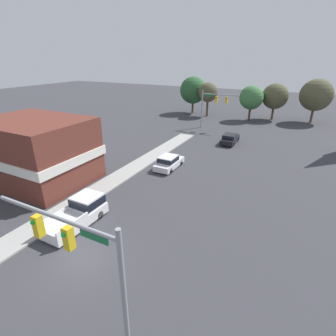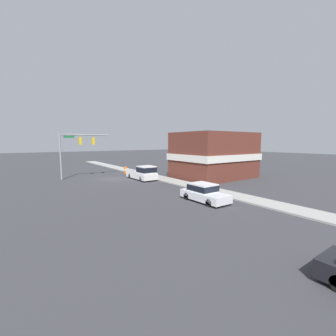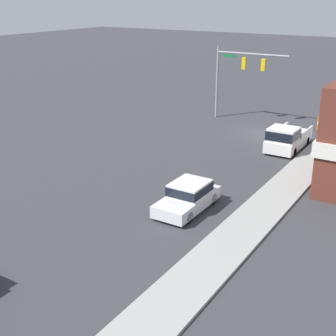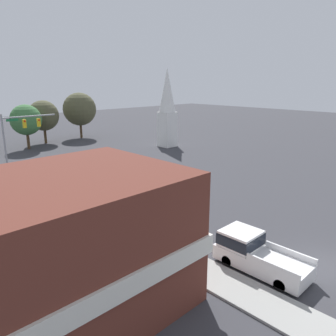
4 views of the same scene
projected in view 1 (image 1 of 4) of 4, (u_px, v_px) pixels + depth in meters
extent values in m
plane|color=#38383D|center=(84.00, 260.00, 17.13)|extent=(200.00, 200.00, 0.00)
cube|color=#9E9E99|center=(27.00, 234.00, 19.51)|extent=(2.40, 60.00, 0.14)
cylinder|color=gray|center=(124.00, 298.00, 10.49)|extent=(0.22, 0.22, 6.70)
cylinder|color=gray|center=(53.00, 216.00, 10.79)|extent=(6.77, 0.18, 0.18)
cube|color=gold|center=(69.00, 238.00, 10.83)|extent=(0.36, 0.36, 1.05)
sphere|color=green|center=(64.00, 235.00, 10.54)|extent=(0.22, 0.22, 0.22)
cube|color=gold|center=(38.00, 226.00, 11.61)|extent=(0.36, 0.36, 1.05)
sphere|color=green|center=(33.00, 222.00, 11.32)|extent=(0.22, 0.22, 0.22)
cube|color=#196B38|center=(94.00, 237.00, 9.99)|extent=(1.40, 0.04, 0.30)
cylinder|color=gray|center=(202.00, 110.00, 47.54)|extent=(0.22, 0.22, 6.65)
cylinder|color=gray|center=(221.00, 95.00, 45.03)|extent=(6.61, 0.18, 0.18)
cube|color=gold|center=(216.00, 99.00, 45.67)|extent=(0.36, 0.36, 1.05)
sphere|color=red|center=(216.00, 98.00, 45.38)|extent=(0.22, 0.22, 0.22)
cube|color=gold|center=(226.00, 100.00, 44.91)|extent=(0.36, 0.36, 1.05)
sphere|color=red|center=(226.00, 99.00, 44.62)|extent=(0.22, 0.22, 0.22)
cube|color=#196B38|center=(209.00, 96.00, 46.03)|extent=(1.40, 0.04, 0.30)
cylinder|color=black|center=(168.00, 160.00, 32.61)|extent=(0.22, 0.66, 0.66)
cylinder|color=black|center=(181.00, 162.00, 31.88)|extent=(0.22, 0.66, 0.66)
cylinder|color=black|center=(157.00, 168.00, 30.34)|extent=(0.22, 0.66, 0.66)
cylinder|color=black|center=(170.00, 171.00, 29.61)|extent=(0.22, 0.66, 0.66)
cube|color=silver|center=(169.00, 164.00, 31.04)|extent=(1.95, 4.49, 0.67)
cube|color=silver|center=(168.00, 159.00, 30.55)|extent=(1.79, 2.15, 0.71)
cube|color=black|center=(168.00, 159.00, 30.55)|extent=(1.81, 2.24, 0.49)
cylinder|color=black|center=(227.00, 138.00, 41.43)|extent=(0.22, 0.66, 0.66)
cylinder|color=black|center=(238.00, 139.00, 40.71)|extent=(0.22, 0.66, 0.66)
cylinder|color=black|center=(222.00, 143.00, 39.12)|extent=(0.22, 0.66, 0.66)
cylinder|color=black|center=(233.00, 144.00, 38.40)|extent=(0.22, 0.66, 0.66)
cube|color=black|center=(230.00, 140.00, 39.83)|extent=(1.92, 4.57, 0.72)
cube|color=black|center=(230.00, 136.00, 39.36)|extent=(1.76, 2.19, 0.55)
cube|color=black|center=(230.00, 136.00, 39.36)|extent=(1.78, 2.28, 0.39)
cylinder|color=black|center=(82.00, 209.00, 22.18)|extent=(0.22, 0.66, 0.66)
cylinder|color=black|center=(100.00, 215.00, 21.38)|extent=(0.22, 0.66, 0.66)
cylinder|color=black|center=(50.00, 230.00, 19.50)|extent=(0.22, 0.66, 0.66)
cylinder|color=black|center=(69.00, 238.00, 18.70)|extent=(0.22, 0.66, 0.66)
cube|color=white|center=(76.00, 219.00, 20.33)|extent=(2.13, 5.29, 0.85)
cube|color=white|center=(87.00, 201.00, 21.15)|extent=(2.03, 2.01, 0.95)
cube|color=black|center=(87.00, 201.00, 21.15)|extent=(2.05, 2.09, 0.66)
cube|color=white|center=(53.00, 217.00, 19.58)|extent=(0.12, 2.98, 0.35)
cube|color=white|center=(73.00, 224.00, 18.73)|extent=(0.12, 2.98, 0.35)
cube|color=brown|center=(37.00, 151.00, 27.06)|extent=(10.77, 8.06, 6.52)
cube|color=silver|center=(37.00, 153.00, 27.15)|extent=(11.07, 8.36, 0.90)
cylinder|color=#4C3823|center=(193.00, 108.00, 60.89)|extent=(0.44, 0.44, 2.45)
sphere|color=#28562D|center=(193.00, 90.00, 59.35)|extent=(5.95, 5.95, 5.95)
cylinder|color=#4C3823|center=(207.00, 109.00, 57.31)|extent=(0.44, 0.44, 3.30)
sphere|color=#4C4C33|center=(208.00, 92.00, 55.93)|extent=(4.09, 4.09, 4.09)
cylinder|color=#4C3823|center=(249.00, 114.00, 53.83)|extent=(0.44, 0.44, 2.47)
sphere|color=#3D703D|center=(251.00, 98.00, 52.50)|extent=(4.73, 4.73, 4.73)
cylinder|color=#4C3823|center=(272.00, 114.00, 54.54)|extent=(0.44, 0.44, 2.43)
sphere|color=#4C4C33|center=(275.00, 96.00, 53.15)|extent=(5.11, 5.11, 5.11)
cylinder|color=#4C3823|center=(312.00, 116.00, 52.02)|extent=(0.44, 0.44, 2.63)
sphere|color=#4C4C33|center=(316.00, 95.00, 50.43)|extent=(6.04, 6.04, 6.04)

